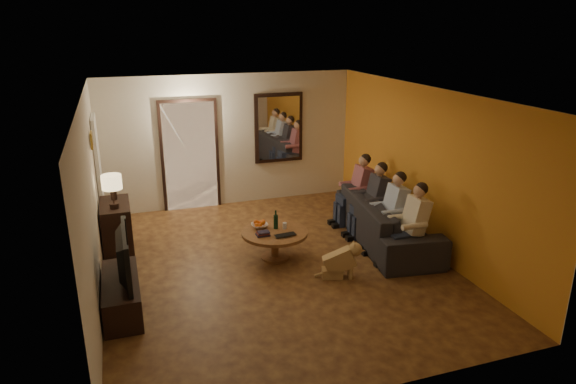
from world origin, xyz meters
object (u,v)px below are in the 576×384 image
object	(u,v)px
person_b	(391,215)
laptop	(287,236)
sofa	(387,220)
coffee_table	(275,244)
dog	(340,260)
tv_stand	(122,295)
tv	(117,256)
bowl	(260,226)
person_a	(411,228)
wine_bottle	(276,219)
person_c	(374,203)
dresser	(117,228)
person_d	(358,192)
table_lamp	(113,191)

from	to	relation	value
person_b	laptop	world-z (taller)	person_b
sofa	laptop	bearing A→B (deg)	106.87
coffee_table	dog	bearing A→B (deg)	-53.22
tv_stand	tv	world-z (taller)	tv
tv_stand	bowl	bearing A→B (deg)	26.38
person_b	dog	distance (m)	1.38
person_b	laptop	xyz separation A→B (m)	(-1.77, 0.00, -0.14)
tv	person_a	bearing A→B (deg)	-90.61
wine_bottle	bowl	bearing A→B (deg)	152.45
person_c	dog	xyz separation A→B (m)	(-1.18, -1.24, -0.32)
person_a	person_b	world-z (taller)	same
tv_stand	person_b	world-z (taller)	person_b
person_a	coffee_table	xyz separation A→B (m)	(-1.87, 0.88, -0.38)
person_b	sofa	bearing A→B (deg)	71.57
dog	bowl	world-z (taller)	dog
person_c	bowl	xyz separation A→B (m)	(-2.05, -0.10, -0.12)
coffee_table	wine_bottle	distance (m)	0.40
sofa	person_c	size ratio (longest dim) A/B	2.16
tv	person_c	world-z (taller)	person_c
dresser	tv	size ratio (longest dim) A/B	0.82
coffee_table	person_b	bearing A→B (deg)	-8.63
sofa	person_d	distance (m)	0.93
dog	table_lamp	bearing A→B (deg)	167.43
tv	wine_bottle	world-z (taller)	tv
tv	sofa	size ratio (longest dim) A/B	0.43
dog	wine_bottle	xyz separation A→B (m)	(-0.64, 1.02, 0.32)
tv_stand	person_a	world-z (taller)	person_a
sofa	person_c	world-z (taller)	person_c
coffee_table	table_lamp	bearing A→B (deg)	160.68
person_b	coffee_table	xyz separation A→B (m)	(-1.87, 0.28, -0.38)
table_lamp	wine_bottle	xyz separation A→B (m)	(2.37, -0.71, -0.49)
dresser	person_a	xyz separation A→B (m)	(4.18, -1.92, 0.19)
tv_stand	wine_bottle	size ratio (longest dim) A/B	4.21
tv_stand	tv	distance (m)	0.54
tv	tv_stand	bearing A→B (deg)	0.00
table_lamp	person_b	world-z (taller)	table_lamp
tv_stand	laptop	distance (m)	2.49
tv_stand	coffee_table	size ratio (longest dim) A/B	1.26
bowl	wine_bottle	world-z (taller)	wine_bottle
person_d	bowl	distance (m)	2.17
sofa	wine_bottle	distance (m)	1.93
bowl	table_lamp	bearing A→B (deg)	164.51
tv_stand	wine_bottle	xyz separation A→B (m)	(2.37, 0.94, 0.39)
tv	person_d	distance (m)	4.54
table_lamp	person_a	distance (m)	4.54
dresser	dog	xyz separation A→B (m)	(3.00, -1.95, -0.13)
person_c	coffee_table	xyz separation A→B (m)	(-1.87, -0.32, -0.38)
dresser	table_lamp	world-z (taller)	table_lamp
sofa	dresser	bearing A→B (deg)	84.52
table_lamp	laptop	world-z (taller)	table_lamp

